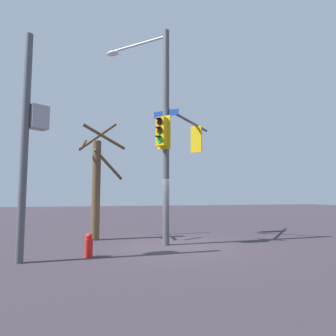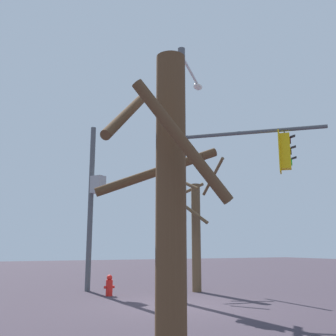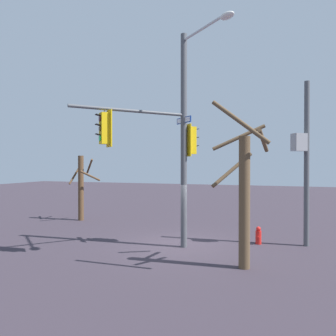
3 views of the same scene
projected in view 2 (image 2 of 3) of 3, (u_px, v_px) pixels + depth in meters
name	position (u px, v px, depth m)	size (l,w,h in m)	color
ground_plane	(179.00, 305.00, 11.79)	(80.00, 80.00, 0.00)	#372E38
main_signal_pole_assembly	(201.00, 156.00, 13.03)	(3.97, 5.43, 8.51)	#4C4F54
secondary_pole_assembly	(93.00, 199.00, 16.14)	(0.62, 0.73, 6.68)	#4C4F54
fire_hydrant	(109.00, 286.00, 14.04)	(0.38, 0.24, 0.73)	red
bare_tree_behind_pole	(196.00, 228.00, 15.72)	(2.12, 2.01, 5.27)	brown
bare_tree_across_street	(169.00, 217.00, 4.13)	(1.76, 1.58, 3.82)	brown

